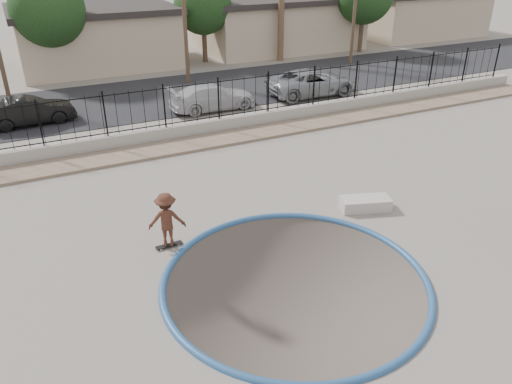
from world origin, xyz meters
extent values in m
cube|color=slate|center=(0.00, 12.00, -1.10)|extent=(120.00, 120.00, 2.20)
torus|color=#274F7F|center=(0.00, -1.00, 0.00)|extent=(7.04, 7.04, 0.20)
cube|color=#8C735C|center=(0.00, 9.20, 0.06)|extent=(42.00, 1.60, 0.11)
cube|color=gray|center=(0.00, 10.30, 0.30)|extent=(42.00, 0.45, 0.60)
cube|color=black|center=(0.00, 10.30, 0.72)|extent=(40.00, 0.04, 0.03)
cube|color=black|center=(0.00, 10.30, 2.30)|extent=(40.00, 0.04, 0.04)
cube|color=black|center=(0.00, 17.00, 0.02)|extent=(90.00, 8.00, 0.04)
cube|color=#C3A78B|center=(0.00, 26.50, 1.75)|extent=(10.00, 8.00, 3.50)
cube|color=#2B2623|center=(0.00, 26.50, 3.70)|extent=(10.60, 8.60, 0.40)
cube|color=#C3A78B|center=(14.00, 26.50, 1.75)|extent=(12.00, 8.00, 3.50)
cube|color=#C3A78B|center=(28.00, 26.50, 1.75)|extent=(11.00, 8.00, 3.50)
cylinder|color=#473323|center=(4.00, 19.00, 4.75)|extent=(0.24, 0.24, 9.50)
cylinder|color=#473323|center=(-3.00, 23.00, 1.50)|extent=(0.34, 0.34, 3.00)
sphere|color=#143311|center=(-3.00, 23.00, 4.20)|extent=(4.32, 4.32, 4.32)
cylinder|color=#473323|center=(7.00, 24.00, 1.38)|extent=(0.34, 0.34, 2.75)
sphere|color=#143311|center=(7.00, 24.00, 3.85)|extent=(3.96, 3.96, 3.96)
cylinder|color=#473323|center=(19.00, 22.00, 1.50)|extent=(0.34, 0.34, 3.00)
imported|color=brown|center=(-2.47, 2.01, 0.81)|extent=(1.18, 0.88, 1.63)
cube|color=black|center=(-2.47, 2.01, 0.06)|extent=(0.79, 0.21, 0.02)
cylinder|color=silver|center=(-2.73, 1.93, 0.03)|extent=(0.05, 0.03, 0.05)
cylinder|color=silver|center=(-2.73, 2.07, 0.03)|extent=(0.05, 0.03, 0.05)
cylinder|color=silver|center=(-2.20, 1.94, 0.03)|extent=(0.05, 0.03, 0.05)
cylinder|color=silver|center=(-2.20, 2.09, 0.03)|extent=(0.05, 0.03, 0.05)
cube|color=#B5A8A1|center=(4.00, 1.36, 0.20)|extent=(1.74, 1.17, 0.40)
imported|color=black|center=(-5.18, 15.00, 0.69)|extent=(4.06, 1.69, 1.31)
imported|color=#BCBCBE|center=(3.41, 13.40, 0.68)|extent=(4.46, 1.82, 1.30)
imported|color=gray|center=(9.35, 13.40, 0.75)|extent=(5.18, 2.49, 1.42)
camera|label=1|loc=(-5.50, -9.98, 8.00)|focal=35.00mm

